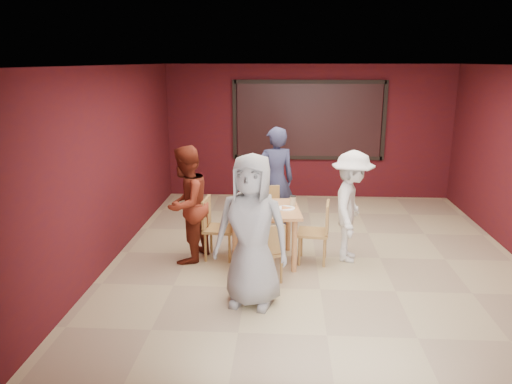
# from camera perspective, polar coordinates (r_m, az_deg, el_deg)

# --- Properties ---
(floor) EXTENTS (7.00, 7.00, 0.00)m
(floor) POSITION_cam_1_polar(r_m,az_deg,el_deg) (7.64, 6.81, -7.33)
(floor) COLOR tan
(floor) RESTS_ON ground
(window_blinds) EXTENTS (3.00, 0.02, 1.50)m
(window_blinds) POSITION_cam_1_polar(r_m,az_deg,el_deg) (10.59, 6.05, 8.14)
(window_blinds) COLOR black
(dining_table) EXTENTS (1.12, 1.12, 0.96)m
(dining_table) POSITION_cam_1_polar(r_m,az_deg,el_deg) (7.20, 0.83, -2.64)
(dining_table) COLOR tan
(dining_table) RESTS_ON floor
(chair_front) EXTENTS (0.51, 0.51, 0.82)m
(chair_front) POSITION_cam_1_polar(r_m,az_deg,el_deg) (6.59, 1.35, -6.57)
(chair_front) COLOR #A57740
(chair_front) RESTS_ON floor
(chair_back) EXTENTS (0.55, 0.55, 0.92)m
(chair_back) POSITION_cam_1_polar(r_m,az_deg,el_deg) (7.95, 1.34, -2.33)
(chair_back) COLOR #A57740
(chair_back) RESTS_ON floor
(chair_left) EXTENTS (0.48, 0.48, 0.91)m
(chair_left) POSITION_cam_1_polar(r_m,az_deg,el_deg) (7.41, -4.76, -3.72)
(chair_left) COLOR #A57740
(chair_left) RESTS_ON floor
(chair_right) EXTENTS (0.48, 0.48, 0.91)m
(chair_right) POSITION_cam_1_polar(r_m,az_deg,el_deg) (7.27, 7.15, -4.19)
(chair_right) COLOR #A57740
(chair_right) RESTS_ON floor
(diner_front) EXTENTS (1.01, 0.77, 1.85)m
(diner_front) POSITION_cam_1_polar(r_m,az_deg,el_deg) (5.87, -0.48, -4.48)
(diner_front) COLOR gray
(diner_front) RESTS_ON floor
(diner_back) EXTENTS (0.76, 0.61, 1.81)m
(diner_back) POSITION_cam_1_polar(r_m,az_deg,el_deg) (8.40, 2.21, 1.33)
(diner_back) COLOR #2C2F4F
(diner_back) RESTS_ON floor
(diner_left) EXTENTS (0.87, 0.99, 1.71)m
(diner_left) POSITION_cam_1_polar(r_m,az_deg,el_deg) (7.26, -7.99, -1.42)
(diner_left) COLOR maroon
(diner_left) RESTS_ON floor
(diner_right) EXTENTS (0.81, 1.16, 1.63)m
(diner_right) POSITION_cam_1_polar(r_m,az_deg,el_deg) (7.35, 10.85, -1.65)
(diner_right) COLOR white
(diner_right) RESTS_ON floor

